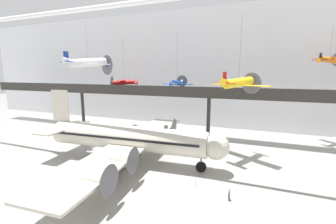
{
  "coord_description": "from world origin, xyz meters",
  "views": [
    {
      "loc": [
        8.04,
        -21.12,
        12.33
      ],
      "look_at": [
        -2.82,
        6.83,
        7.02
      ],
      "focal_mm": 24.0,
      "sensor_mm": 36.0,
      "label": 1
    }
  ],
  "objects_px": {
    "suspended_plane_orange_highwing": "(330,60)",
    "suspended_plane_blue_trainer": "(177,83)",
    "suspended_plane_yellow_lowwing": "(239,83)",
    "stanchion_barrier": "(195,185)",
    "info_sign_pedestal": "(229,196)",
    "airliner_silver_main": "(126,138)",
    "suspended_plane_white_twin": "(88,63)",
    "suspended_plane_red_highwing": "(124,82)"
  },
  "relations": [
    {
      "from": "airliner_silver_main",
      "to": "stanchion_barrier",
      "type": "height_order",
      "value": "airliner_silver_main"
    },
    {
      "from": "suspended_plane_yellow_lowwing",
      "to": "info_sign_pedestal",
      "type": "xyz_separation_m",
      "value": [
        0.45,
        -11.45,
        -10.48
      ]
    },
    {
      "from": "airliner_silver_main",
      "to": "info_sign_pedestal",
      "type": "distance_m",
      "value": 15.35
    },
    {
      "from": "airliner_silver_main",
      "to": "suspended_plane_white_twin",
      "type": "xyz_separation_m",
      "value": [
        -10.6,
        5.68,
        10.47
      ]
    },
    {
      "from": "airliner_silver_main",
      "to": "suspended_plane_white_twin",
      "type": "relative_size",
      "value": 3.25
    },
    {
      "from": "suspended_plane_orange_highwing",
      "to": "info_sign_pedestal",
      "type": "xyz_separation_m",
      "value": [
        -12.87,
        -24.13,
        -13.94
      ]
    },
    {
      "from": "suspended_plane_red_highwing",
      "to": "suspended_plane_orange_highwing",
      "type": "bearing_deg",
      "value": 164.6
    },
    {
      "from": "suspended_plane_white_twin",
      "to": "suspended_plane_orange_highwing",
      "type": "relative_size",
      "value": 1.49
    },
    {
      "from": "suspended_plane_red_highwing",
      "to": "info_sign_pedestal",
      "type": "distance_m",
      "value": 34.34
    },
    {
      "from": "suspended_plane_yellow_lowwing",
      "to": "suspended_plane_red_highwing",
      "type": "height_order",
      "value": "suspended_plane_yellow_lowwing"
    },
    {
      "from": "suspended_plane_yellow_lowwing",
      "to": "suspended_plane_blue_trainer",
      "type": "bearing_deg",
      "value": 81.43
    },
    {
      "from": "suspended_plane_blue_trainer",
      "to": "stanchion_barrier",
      "type": "distance_m",
      "value": 24.07
    },
    {
      "from": "stanchion_barrier",
      "to": "info_sign_pedestal",
      "type": "distance_m",
      "value": 3.86
    },
    {
      "from": "suspended_plane_red_highwing",
      "to": "suspended_plane_white_twin",
      "type": "bearing_deg",
      "value": 70.73
    },
    {
      "from": "suspended_plane_red_highwing",
      "to": "stanchion_barrier",
      "type": "xyz_separation_m",
      "value": [
        21.3,
        -20.26,
        -9.9
      ]
    },
    {
      "from": "suspended_plane_orange_highwing",
      "to": "suspended_plane_blue_trainer",
      "type": "height_order",
      "value": "suspended_plane_orange_highwing"
    },
    {
      "from": "suspended_plane_white_twin",
      "to": "info_sign_pedestal",
      "type": "bearing_deg",
      "value": -90.57
    },
    {
      "from": "suspended_plane_white_twin",
      "to": "suspended_plane_yellow_lowwing",
      "type": "bearing_deg",
      "value": -65.43
    },
    {
      "from": "suspended_plane_blue_trainer",
      "to": "stanchion_barrier",
      "type": "height_order",
      "value": "suspended_plane_blue_trainer"
    },
    {
      "from": "suspended_plane_orange_highwing",
      "to": "suspended_plane_red_highwing",
      "type": "xyz_separation_m",
      "value": [
        -37.84,
        -2.69,
        -4.17
      ]
    },
    {
      "from": "suspended_plane_orange_highwing",
      "to": "info_sign_pedestal",
      "type": "distance_m",
      "value": 30.69
    },
    {
      "from": "suspended_plane_yellow_lowwing",
      "to": "suspended_plane_orange_highwing",
      "type": "xyz_separation_m",
      "value": [
        13.32,
        12.68,
        3.46
      ]
    },
    {
      "from": "stanchion_barrier",
      "to": "suspended_plane_red_highwing",
      "type": "bearing_deg",
      "value": 136.44
    },
    {
      "from": "suspended_plane_white_twin",
      "to": "suspended_plane_orange_highwing",
      "type": "height_order",
      "value": "suspended_plane_orange_highwing"
    },
    {
      "from": "suspended_plane_white_twin",
      "to": "suspended_plane_orange_highwing",
      "type": "xyz_separation_m",
      "value": [
        37.81,
        13.86,
        0.47
      ]
    },
    {
      "from": "airliner_silver_main",
      "to": "suspended_plane_white_twin",
      "type": "height_order",
      "value": "suspended_plane_white_twin"
    },
    {
      "from": "info_sign_pedestal",
      "to": "airliner_silver_main",
      "type": "bearing_deg",
      "value": 150.79
    },
    {
      "from": "suspended_plane_orange_highwing",
      "to": "suspended_plane_blue_trainer",
      "type": "relative_size",
      "value": 0.64
    },
    {
      "from": "suspended_plane_blue_trainer",
      "to": "info_sign_pedestal",
      "type": "bearing_deg",
      "value": -142.63
    },
    {
      "from": "suspended_plane_red_highwing",
      "to": "suspended_plane_blue_trainer",
      "type": "xyz_separation_m",
      "value": [
        12.25,
        -0.3,
        0.06
      ]
    },
    {
      "from": "suspended_plane_yellow_lowwing",
      "to": "suspended_plane_orange_highwing",
      "type": "height_order",
      "value": "suspended_plane_orange_highwing"
    },
    {
      "from": "suspended_plane_red_highwing",
      "to": "info_sign_pedestal",
      "type": "xyz_separation_m",
      "value": [
        24.97,
        -21.44,
        -9.77
      ]
    },
    {
      "from": "suspended_plane_white_twin",
      "to": "info_sign_pedestal",
      "type": "xyz_separation_m",
      "value": [
        24.94,
        -10.27,
        -13.47
      ]
    },
    {
      "from": "suspended_plane_blue_trainer",
      "to": "stanchion_barrier",
      "type": "bearing_deg",
      "value": -149.29
    },
    {
      "from": "suspended_plane_yellow_lowwing",
      "to": "suspended_plane_blue_trainer",
      "type": "distance_m",
      "value": 15.66
    },
    {
      "from": "suspended_plane_white_twin",
      "to": "stanchion_barrier",
      "type": "bearing_deg",
      "value": -91.32
    },
    {
      "from": "airliner_silver_main",
      "to": "suspended_plane_orange_highwing",
      "type": "bearing_deg",
      "value": 31.98
    },
    {
      "from": "suspended_plane_white_twin",
      "to": "stanchion_barrier",
      "type": "height_order",
      "value": "suspended_plane_white_twin"
    },
    {
      "from": "info_sign_pedestal",
      "to": "suspended_plane_orange_highwing",
      "type": "bearing_deg",
      "value": 50.47
    },
    {
      "from": "stanchion_barrier",
      "to": "info_sign_pedestal",
      "type": "xyz_separation_m",
      "value": [
        3.68,
        -1.18,
        0.13
      ]
    },
    {
      "from": "airliner_silver_main",
      "to": "suspended_plane_yellow_lowwing",
      "type": "bearing_deg",
      "value": 22.58
    },
    {
      "from": "airliner_silver_main",
      "to": "suspended_plane_red_highwing",
      "type": "distance_m",
      "value": 21.05
    }
  ]
}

